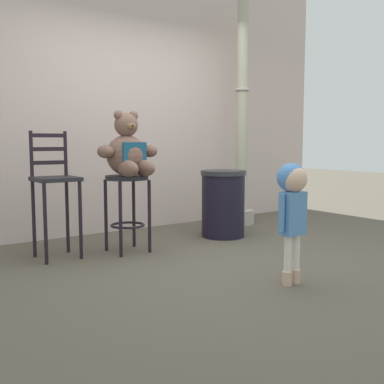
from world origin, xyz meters
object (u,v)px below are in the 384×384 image
Objects in this scene: child_walking at (292,197)px; lamppost at (242,132)px; bar_chair_empty at (55,187)px; bar_stool_with_teddy at (127,197)px; teddy_bear at (128,152)px; trash_bin at (223,203)px.

lamppost is (1.41, 2.11, 0.52)m from child_walking.
child_walking is at bearing -58.28° from bar_chair_empty.
lamppost is (1.89, 0.50, 0.64)m from bar_stool_with_teddy.
child_walking is (0.48, -1.59, -0.30)m from teddy_bear.
trash_bin reaches higher than bar_stool_with_teddy.
bar_chair_empty is (-0.63, 0.18, 0.12)m from bar_stool_with_teddy.
child_walking is 1.22× the size of trash_bin.
bar_chair_empty reaches higher than child_walking.
bar_stool_with_teddy is 0.42m from teddy_bear.
bar_stool_with_teddy is 0.67m from bar_chair_empty.
bar_stool_with_teddy is 0.82× the size of child_walking.
bar_chair_empty is at bearing 161.65° from teddy_bear.
bar_stool_with_teddy is at bearing -165.32° from lamppost.
lamppost is 2.59m from bar_chair_empty.
teddy_bear is 0.82× the size of trash_bin.
teddy_bear is 0.68× the size of child_walking.
bar_stool_with_teddy is 0.64× the size of bar_chair_empty.
lamppost is at bearing 15.56° from teddy_bear.
teddy_bear is 0.53× the size of bar_chair_empty.
trash_bin is at bearing -4.99° from bar_chair_empty.
bar_chair_empty is at bearing 164.24° from bar_stool_with_teddy.
lamppost reaches higher than bar_stool_with_teddy.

